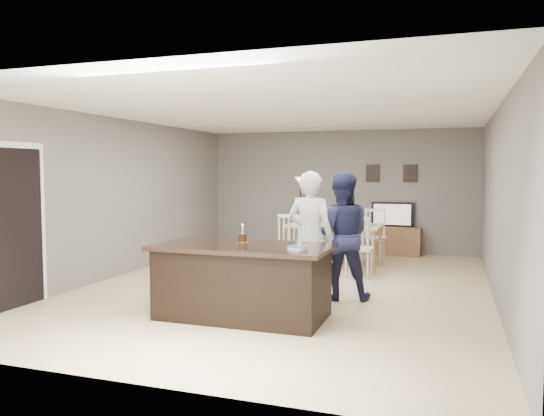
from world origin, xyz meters
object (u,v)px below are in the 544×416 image
(plate_stack, at_px, (297,248))
(birthday_cake, at_px, (243,238))
(tv_console, at_px, (392,241))
(man, at_px, (341,236))
(floor_lamp, at_px, (300,194))
(kitchen_island, at_px, (243,281))
(woman, at_px, (310,237))
(television, at_px, (392,215))
(dining_table, at_px, (335,232))

(plate_stack, bearing_deg, birthday_cake, 155.54)
(tv_console, relative_size, man, 0.67)
(plate_stack, height_order, floor_lamp, floor_lamp)
(man, height_order, floor_lamp, man)
(kitchen_island, height_order, birthday_cake, birthday_cake)
(plate_stack, relative_size, floor_lamp, 0.14)
(kitchen_island, relative_size, woman, 1.19)
(plate_stack, bearing_deg, floor_lamp, 105.38)
(kitchen_island, xyz_separation_m, floor_lamp, (-0.70, 5.07, 0.84))
(man, distance_m, floor_lamp, 4.09)
(man, bearing_deg, floor_lamp, -79.40)
(television, bearing_deg, man, 86.52)
(floor_lamp, bearing_deg, birthday_cake, -82.89)
(woman, xyz_separation_m, dining_table, (-0.24, 2.74, -0.23))
(birthday_cake, distance_m, floor_lamp, 4.89)
(kitchen_island, xyz_separation_m, tv_console, (1.20, 5.57, -0.15))
(tv_console, xyz_separation_m, dining_table, (-0.84, -1.87, 0.37))
(floor_lamp, bearing_deg, dining_table, -52.40)
(tv_console, height_order, plate_stack, plate_stack)
(kitchen_island, xyz_separation_m, plate_stack, (0.74, -0.14, 0.46))
(man, height_order, plate_stack, man)
(kitchen_island, bearing_deg, tv_console, 77.84)
(man, relative_size, dining_table, 0.91)
(plate_stack, distance_m, floor_lamp, 5.42)
(birthday_cake, xyz_separation_m, plate_stack, (0.83, -0.38, -0.04))
(birthday_cake, height_order, floor_lamp, floor_lamp)
(man, distance_m, birthday_cake, 1.52)
(birthday_cake, bearing_deg, kitchen_island, -67.93)
(tv_console, xyz_separation_m, television, (0.00, 0.07, 0.56))
(birthday_cake, xyz_separation_m, floor_lamp, (-0.60, 4.84, 0.34))
(television, xyz_separation_m, birthday_cake, (-1.30, -5.40, 0.09))
(plate_stack, xyz_separation_m, floor_lamp, (-1.43, 5.22, 0.38))
(tv_console, relative_size, television, 1.31)
(tv_console, relative_size, birthday_cake, 5.22)
(television, distance_m, man, 4.30)
(tv_console, distance_m, birthday_cake, 5.53)
(man, xyz_separation_m, dining_table, (-0.58, 2.35, -0.23))
(woman, bearing_deg, plate_stack, 105.08)
(tv_console, xyz_separation_m, floor_lamp, (-1.90, -0.50, 0.99))
(tv_console, height_order, man, man)
(man, xyz_separation_m, plate_stack, (-0.20, -1.49, 0.03))
(kitchen_island, bearing_deg, floor_lamp, 97.84)
(man, xyz_separation_m, birthday_cake, (-1.03, -1.11, 0.06))
(television, distance_m, plate_stack, 5.80)
(birthday_cake, bearing_deg, plate_stack, -24.46)
(man, bearing_deg, kitchen_island, 42.03)
(woman, xyz_separation_m, man, (0.34, 0.38, -0.01))
(woman, xyz_separation_m, floor_lamp, (-1.30, 4.11, 0.39))
(birthday_cake, bearing_deg, dining_table, 82.60)
(woman, relative_size, birthday_cake, 7.84)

